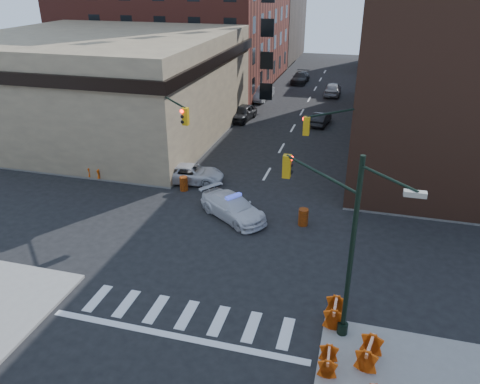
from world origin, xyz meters
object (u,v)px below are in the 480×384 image
Objects in this scene: parked_car_wfar at (262,93)px; barricade_se_a at (335,313)px; parked_car_wnear at (243,113)px; parked_car_enear at (321,119)px; barricade_nw_a at (133,170)px; barrel_road at (303,217)px; pedestrian_b at (129,162)px; pickup at (191,174)px; barrel_bank at (184,184)px; police_car at (233,207)px; pedestrian_a at (171,157)px.

parked_car_wfar is 39.67m from barricade_se_a.
parked_car_wnear is 1.17× the size of parked_car_enear.
barrel_road is at bearing -3.80° from barricade_nw_a.
pedestrian_b is (-12.55, -16.69, 0.39)m from parked_car_enear.
parked_car_wnear reaches higher than pickup.
barricade_nw_a is (-4.00, -16.78, -0.14)m from parked_car_wnear.
parked_car_enear is 2.93× the size of barricade_se_a.
barrel_road is 9.25m from barrel_bank.
parked_car_wfar is 11.52m from parked_car_enear.
police_car is at bearing -69.36° from parked_car_wnear.
police_car is at bearing 89.62° from parked_car_enear.
pickup is at bearing -81.06° from parked_car_wnear.
parked_car_wfar is at bearing 44.90° from police_car.
pickup reaches higher than barrel_road.
barricade_nw_a is at bearing 62.89° from parked_car_enear.
police_car reaches higher than pickup.
parked_car_wnear is 2.25× the size of pedestrian_a.
barrel_bank is at bearing -81.16° from parked_car_wnear.
parked_car_wnear is 0.93× the size of parked_car_wfar.
parked_car_wfar is (-4.93, 29.53, 0.07)m from police_car.
parked_car_enear reaches higher than barricade_se_a.
barrel_road is (11.04, -5.77, -0.63)m from pedestrian_a.
barricade_nw_a is at bearing 53.32° from barricade_se_a.
parked_car_wnear reaches higher than barricade_nw_a.
pedestrian_a is 1.90× the size of barrel_road.
police_car is 4.70× the size of barrel_road.
barricade_nw_a is (-13.31, 3.84, 0.10)m from barrel_road.
barrel_bank is at bearing 173.44° from pickup.
pickup is 2.37× the size of pedestrian_a.
barricade_nw_a is at bearing -96.10° from parked_car_wnear.
barricade_se_a is (2.59, -8.53, 0.11)m from barrel_road.
pickup is (-4.47, 4.46, -0.06)m from police_car.
pickup is 1.05× the size of parked_car_wnear.
barrel_road is at bearing 18.11° from barricade_se_a.
barrel_road is 0.83× the size of barricade_nw_a.
barricade_nw_a is (-4.47, -0.40, -0.03)m from pickup.
pickup is 0.98× the size of parked_car_wfar.
barricade_se_a is (3.90, -29.56, 0.01)m from parked_car_enear.
pickup reaches higher than barricade_se_a.
pedestrian_a is 1.53× the size of barricade_se_a.
barrel_bank is 0.76× the size of barricade_se_a.
pedestrian_a is (-1.74, -23.55, 0.36)m from parked_car_wfar.
barricade_se_a is 20.15m from barricade_nw_a.
barrel_bank is 0.79× the size of barricade_nw_a.
parked_car_wfar is 1.25× the size of parked_car_enear.
barrel_bank is 4.61m from barricade_nw_a.
police_car is 1.10× the size of parked_car_wnear.
pickup is 4.49m from barricade_nw_a.
barricade_nw_a is at bearing 88.12° from pickup.
pickup is 16.39m from parked_car_wnear.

